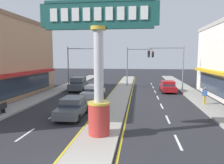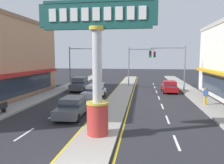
{
  "view_description": "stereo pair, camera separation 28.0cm",
  "coord_description": "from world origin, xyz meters",
  "px_view_note": "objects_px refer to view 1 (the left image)",
  "views": [
    {
      "loc": [
        2.28,
        -6.88,
        4.63
      ],
      "look_at": [
        0.06,
        10.61,
        2.6
      ],
      "focal_mm": 34.35,
      "sensor_mm": 36.0,
      "label": 1
    },
    {
      "loc": [
        2.56,
        -6.84,
        4.63
      ],
      "look_at": [
        0.06,
        10.61,
        2.6
      ],
      "focal_mm": 34.35,
      "sensor_mm": 36.0,
      "label": 2
    }
  ],
  "objects_px": {
    "traffic_light_right_side": "(170,60)",
    "sedan_far_right_lane": "(94,91)",
    "sedan_near_left_lane": "(168,86)",
    "traffic_light_left_side": "(80,60)",
    "pedestrian_near_kerb": "(205,95)",
    "traffic_light_median_far": "(137,60)",
    "suv_far_left_oncoming": "(78,84)",
    "district_sign": "(99,69)",
    "sedan_near_right_lane": "(73,107)"
  },
  "relations": [
    {
      "from": "traffic_light_right_side",
      "to": "suv_far_left_oncoming",
      "type": "relative_size",
      "value": 1.32
    },
    {
      "from": "traffic_light_left_side",
      "to": "traffic_light_right_side",
      "type": "xyz_separation_m",
      "value": [
        12.8,
        -0.76,
        0.0
      ]
    },
    {
      "from": "traffic_light_right_side",
      "to": "sedan_near_right_lane",
      "type": "distance_m",
      "value": 17.15
    },
    {
      "from": "traffic_light_left_side",
      "to": "pedestrian_near_kerb",
      "type": "xyz_separation_m",
      "value": [
        14.91,
        -9.62,
        -3.14
      ]
    },
    {
      "from": "district_sign",
      "to": "pedestrian_near_kerb",
      "type": "height_order",
      "value": "district_sign"
    },
    {
      "from": "traffic_light_right_side",
      "to": "pedestrian_near_kerb",
      "type": "height_order",
      "value": "traffic_light_right_side"
    },
    {
      "from": "sedan_near_right_lane",
      "to": "suv_far_left_oncoming",
      "type": "height_order",
      "value": "suv_far_left_oncoming"
    },
    {
      "from": "district_sign",
      "to": "traffic_light_left_side",
      "type": "bearing_deg",
      "value": 108.91
    },
    {
      "from": "sedan_near_right_lane",
      "to": "sedan_near_left_lane",
      "type": "xyz_separation_m",
      "value": [
        8.94,
        13.22,
        0.0
      ]
    },
    {
      "from": "suv_far_left_oncoming",
      "to": "pedestrian_near_kerb",
      "type": "xyz_separation_m",
      "value": [
        14.62,
        -7.78,
        0.12
      ]
    },
    {
      "from": "district_sign",
      "to": "sedan_far_right_lane",
      "type": "distance_m",
      "value": 12.32
    },
    {
      "from": "traffic_light_left_side",
      "to": "traffic_light_median_far",
      "type": "distance_m",
      "value": 8.93
    },
    {
      "from": "sedan_far_right_lane",
      "to": "traffic_light_right_side",
      "type": "bearing_deg",
      "value": 34.67
    },
    {
      "from": "district_sign",
      "to": "sedan_near_left_lane",
      "type": "xyz_separation_m",
      "value": [
        6.12,
        17.11,
        -3.21
      ]
    },
    {
      "from": "traffic_light_left_side",
      "to": "sedan_near_left_lane",
      "type": "relative_size",
      "value": 1.44
    },
    {
      "from": "sedan_near_right_lane",
      "to": "sedan_far_right_lane",
      "type": "height_order",
      "value": "same"
    },
    {
      "from": "traffic_light_right_side",
      "to": "sedan_near_left_lane",
      "type": "relative_size",
      "value": 1.44
    },
    {
      "from": "traffic_light_right_side",
      "to": "traffic_light_median_far",
      "type": "relative_size",
      "value": 1.0
    },
    {
      "from": "sedan_far_right_lane",
      "to": "pedestrian_near_kerb",
      "type": "relative_size",
      "value": 2.69
    },
    {
      "from": "sedan_far_right_lane",
      "to": "pedestrian_near_kerb",
      "type": "bearing_deg",
      "value": -12.4
    },
    {
      "from": "sedan_near_right_lane",
      "to": "sedan_near_left_lane",
      "type": "distance_m",
      "value": 15.96
    },
    {
      "from": "sedan_near_left_lane",
      "to": "traffic_light_left_side",
      "type": "bearing_deg",
      "value": 172.81
    },
    {
      "from": "traffic_light_median_far",
      "to": "sedan_far_right_lane",
      "type": "bearing_deg",
      "value": -114.11
    },
    {
      "from": "sedan_near_left_lane",
      "to": "suv_far_left_oncoming",
      "type": "distance_m",
      "value": 12.24
    },
    {
      "from": "district_sign",
      "to": "traffic_light_median_far",
      "type": "relative_size",
      "value": 1.23
    },
    {
      "from": "sedan_far_right_lane",
      "to": "sedan_near_left_lane",
      "type": "height_order",
      "value": "same"
    },
    {
      "from": "traffic_light_median_far",
      "to": "sedan_near_right_lane",
      "type": "height_order",
      "value": "traffic_light_median_far"
    },
    {
      "from": "sedan_near_right_lane",
      "to": "suv_far_left_oncoming",
      "type": "xyz_separation_m",
      "value": [
        -3.3,
        12.96,
        0.2
      ]
    },
    {
      "from": "traffic_light_median_far",
      "to": "pedestrian_near_kerb",
      "type": "height_order",
      "value": "traffic_light_median_far"
    },
    {
      "from": "traffic_light_left_side",
      "to": "traffic_light_right_side",
      "type": "relative_size",
      "value": 1.0
    },
    {
      "from": "traffic_light_left_side",
      "to": "district_sign",
      "type": "bearing_deg",
      "value": -71.09
    },
    {
      "from": "suv_far_left_oncoming",
      "to": "pedestrian_near_kerb",
      "type": "relative_size",
      "value": 2.88
    },
    {
      "from": "traffic_light_left_side",
      "to": "suv_far_left_oncoming",
      "type": "distance_m",
      "value": 3.76
    },
    {
      "from": "traffic_light_median_far",
      "to": "traffic_light_right_side",
      "type": "bearing_deg",
      "value": -42.27
    },
    {
      "from": "traffic_light_median_far",
      "to": "sedan_near_left_lane",
      "type": "bearing_deg",
      "value": -49.34
    },
    {
      "from": "traffic_light_right_side",
      "to": "suv_far_left_oncoming",
      "type": "bearing_deg",
      "value": -175.07
    },
    {
      "from": "traffic_light_right_side",
      "to": "sedan_far_right_lane",
      "type": "bearing_deg",
      "value": -145.33
    },
    {
      "from": "district_sign",
      "to": "pedestrian_near_kerb",
      "type": "relative_size",
      "value": 4.68
    },
    {
      "from": "district_sign",
      "to": "suv_far_left_oncoming",
      "type": "bearing_deg",
      "value": 109.96
    },
    {
      "from": "district_sign",
      "to": "pedestrian_near_kerb",
      "type": "bearing_deg",
      "value": 46.85
    },
    {
      "from": "sedan_near_left_lane",
      "to": "pedestrian_near_kerb",
      "type": "xyz_separation_m",
      "value": [
        2.39,
        -8.04,
        0.31
      ]
    },
    {
      "from": "sedan_far_right_lane",
      "to": "suv_far_left_oncoming",
      "type": "relative_size",
      "value": 0.94
    },
    {
      "from": "traffic_light_median_far",
      "to": "district_sign",
      "type": "bearing_deg",
      "value": -94.87
    },
    {
      "from": "pedestrian_near_kerb",
      "to": "sedan_near_left_lane",
      "type": "bearing_deg",
      "value": 106.53
    },
    {
      "from": "district_sign",
      "to": "sedan_far_right_lane",
      "type": "bearing_deg",
      "value": 103.68
    },
    {
      "from": "traffic_light_left_side",
      "to": "sedan_far_right_lane",
      "type": "bearing_deg",
      "value": -63.29
    },
    {
      "from": "traffic_light_right_side",
      "to": "traffic_light_median_far",
      "type": "bearing_deg",
      "value": 137.73
    },
    {
      "from": "sedan_far_right_lane",
      "to": "sedan_near_left_lane",
      "type": "xyz_separation_m",
      "value": [
        8.93,
        5.55,
        0.0
      ]
    },
    {
      "from": "traffic_light_right_side",
      "to": "suv_far_left_oncoming",
      "type": "height_order",
      "value": "traffic_light_right_side"
    },
    {
      "from": "district_sign",
      "to": "traffic_light_median_far",
      "type": "bearing_deg",
      "value": 85.13
    }
  ]
}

